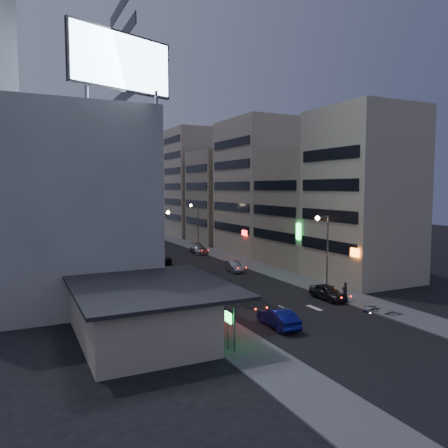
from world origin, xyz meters
TOP-DOWN VIEW (x-y plane):
  - ground at (0.00, 0.00)m, footprint 180.00×180.00m
  - sidewalk_left at (-8.00, 30.00)m, footprint 4.00×120.00m
  - sidewalk_right at (8.00, 30.00)m, footprint 4.00×120.00m
  - food_court at (-13.90, 2.00)m, footprint 11.00×13.00m
  - white_building at (-17.00, 20.00)m, footprint 14.00×24.00m
  - shophouse_near at (15.00, 10.50)m, footprint 10.00×11.00m
  - shophouse_mid at (15.50, 22.00)m, footprint 11.00×12.00m
  - shophouse_far at (15.00, 35.00)m, footprint 10.00×14.00m
  - far_left_a at (-15.50, 45.00)m, footprint 11.00×10.00m
  - far_left_b at (-16.00, 58.00)m, footprint 12.00×10.00m
  - far_right_a at (15.50, 50.00)m, footprint 11.00×12.00m
  - far_right_b at (16.00, 64.00)m, footprint 12.00×12.00m
  - billboard at (-12.99, 9.97)m, footprint 9.52×3.75m
  - street_lamp_right_near at (5.90, 6.00)m, footprint 1.60×0.44m
  - street_lamp_left at (-5.90, 22.00)m, footprint 1.60×0.44m
  - street_lamp_right_far at (5.90, 40.00)m, footprint 1.60×0.44m
  - parked_car_right_near at (5.52, 4.81)m, footprint 1.79×4.34m
  - parked_car_right_mid at (3.76, 21.63)m, footprint 1.80×4.18m
  - parked_car_left at (-3.32, 31.70)m, footprint 3.10×6.04m
  - parked_car_right_far at (5.60, 38.09)m, footprint 2.75×5.50m
  - road_car_blue at (-3.47, -0.23)m, footprint 1.82×4.59m
  - road_car_silver at (-3.05, 14.28)m, footprint 3.31×5.81m
  - person at (6.32, 3.33)m, footprint 0.67×0.45m
  - scooter_black_a at (7.65, -1.19)m, footprint 1.02×1.98m
  - scooter_silver_a at (7.89, -1.79)m, footprint 0.76×1.96m
  - scooter_blue at (6.86, 0.25)m, footprint 0.82×1.69m
  - scooter_black_b at (7.24, 0.44)m, footprint 1.42×2.10m
  - scooter_silver_b at (7.67, 1.07)m, footprint 1.10×2.01m

SIDE VIEW (x-z plane):
  - ground at x=0.00m, z-range 0.00..0.00m
  - sidewalk_left at x=-8.00m, z-range 0.00..0.12m
  - sidewalk_right at x=8.00m, z-range 0.00..0.12m
  - scooter_blue at x=6.86m, z-range 0.12..1.11m
  - parked_car_right_mid at x=3.76m, z-range 0.00..1.34m
  - scooter_black_a at x=7.65m, z-range 0.12..1.28m
  - scooter_silver_b at x=7.67m, z-range 0.12..1.29m
  - scooter_silver_a at x=7.89m, z-range 0.12..1.30m
  - scooter_black_b at x=7.24m, z-range 0.12..1.34m
  - parked_car_right_near at x=5.52m, z-range 0.00..1.47m
  - road_car_blue at x=-3.47m, z-range 0.00..1.49m
  - parked_car_right_far at x=5.60m, z-range 0.00..1.53m
  - road_car_silver at x=-3.05m, z-range 0.00..1.59m
  - parked_car_left at x=-3.32m, z-range 0.00..1.63m
  - person at x=6.32m, z-range 0.12..1.93m
  - food_court at x=-13.90m, z-range 0.05..3.92m
  - street_lamp_right_near at x=5.90m, z-range 1.35..9.37m
  - street_lamp_left at x=-5.90m, z-range 1.35..9.37m
  - street_lamp_right_far at x=5.90m, z-range 1.35..9.37m
  - far_left_b at x=-16.00m, z-range 0.00..15.00m
  - shophouse_mid at x=15.50m, z-range 0.00..16.00m
  - white_building at x=-17.00m, z-range 0.00..18.00m
  - far_right_a at x=15.50m, z-range 0.00..18.00m
  - shophouse_near at x=15.00m, z-range 0.00..20.00m
  - far_left_a at x=-15.50m, z-range 0.00..20.00m
  - shophouse_far at x=15.00m, z-range 0.00..22.00m
  - far_right_b at x=16.00m, z-range 0.00..24.00m
  - billboard at x=-12.99m, z-range 18.56..24.76m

